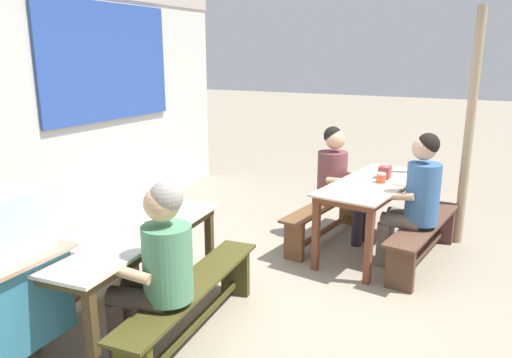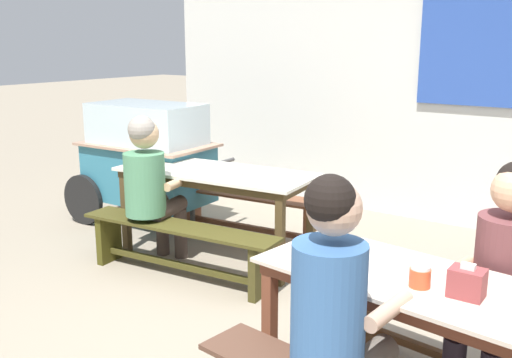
{
  "view_description": "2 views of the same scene",
  "coord_description": "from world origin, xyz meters",
  "px_view_note": "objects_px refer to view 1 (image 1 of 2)",
  "views": [
    {
      "loc": [
        -3.55,
        -1.45,
        1.99
      ],
      "look_at": [
        0.05,
        0.44,
        0.94
      ],
      "focal_mm": 34.32,
      "sensor_mm": 36.0,
      "label": 1
    },
    {
      "loc": [
        1.94,
        -2.74,
        1.8
      ],
      "look_at": [
        -0.16,
        0.26,
        0.93
      ],
      "focal_mm": 41.05,
      "sensor_mm": 36.0,
      "label": 2
    }
  ],
  "objects_px": {
    "wooden_support_post": "(469,130)",
    "condiment_jar": "(381,178)",
    "soup_bowl": "(156,219)",
    "bench_near_back": "(324,216)",
    "person_near_front": "(416,193)",
    "person_right_near_table": "(338,176)",
    "bench_near_front": "(424,236)",
    "tissue_box": "(385,172)",
    "bench_far_back": "(74,278)",
    "person_left_back_turned": "(158,261)",
    "bench_far_front": "(193,302)",
    "dining_table_far": "(127,241)",
    "dining_table_near": "(373,189)"
  },
  "relations": [
    {
      "from": "bench_near_back",
      "to": "person_near_front",
      "type": "xyz_separation_m",
      "value": [
        -0.29,
        -0.98,
        0.46
      ]
    },
    {
      "from": "condiment_jar",
      "to": "tissue_box",
      "type": "bearing_deg",
      "value": 3.31
    },
    {
      "from": "bench_near_front",
      "to": "bench_near_back",
      "type": "bearing_deg",
      "value": 82.99
    },
    {
      "from": "dining_table_near",
      "to": "person_left_back_turned",
      "type": "xyz_separation_m",
      "value": [
        -2.48,
        0.74,
        0.05
      ]
    },
    {
      "from": "dining_table_near",
      "to": "bench_near_back",
      "type": "height_order",
      "value": "dining_table_near"
    },
    {
      "from": "tissue_box",
      "to": "wooden_support_post",
      "type": "bearing_deg",
      "value": -53.67
    },
    {
      "from": "condiment_jar",
      "to": "soup_bowl",
      "type": "height_order",
      "value": "condiment_jar"
    },
    {
      "from": "bench_far_back",
      "to": "person_near_front",
      "type": "bearing_deg",
      "value": -47.32
    },
    {
      "from": "person_right_near_table",
      "to": "tissue_box",
      "type": "distance_m",
      "value": 0.52
    },
    {
      "from": "person_near_front",
      "to": "condiment_jar",
      "type": "xyz_separation_m",
      "value": [
        0.21,
        0.37,
        0.05
      ]
    },
    {
      "from": "tissue_box",
      "to": "condiment_jar",
      "type": "xyz_separation_m",
      "value": [
        -0.2,
        -0.01,
        -0.02
      ]
    },
    {
      "from": "bench_near_front",
      "to": "wooden_support_post",
      "type": "height_order",
      "value": "wooden_support_post"
    },
    {
      "from": "bench_far_front",
      "to": "bench_near_front",
      "type": "height_order",
      "value": "same"
    },
    {
      "from": "tissue_box",
      "to": "wooden_support_post",
      "type": "xyz_separation_m",
      "value": [
        0.52,
        -0.71,
        0.41
      ]
    },
    {
      "from": "bench_far_front",
      "to": "person_left_back_turned",
      "type": "height_order",
      "value": "person_left_back_turned"
    },
    {
      "from": "bench_far_front",
      "to": "tissue_box",
      "type": "bearing_deg",
      "value": -18.06
    },
    {
      "from": "dining_table_far",
      "to": "bench_far_front",
      "type": "relative_size",
      "value": 1.01
    },
    {
      "from": "bench_far_back",
      "to": "bench_near_front",
      "type": "relative_size",
      "value": 0.97
    },
    {
      "from": "soup_bowl",
      "to": "condiment_jar",
      "type": "bearing_deg",
      "value": -32.44
    },
    {
      "from": "bench_near_back",
      "to": "bench_near_front",
      "type": "xyz_separation_m",
      "value": [
        -0.13,
        -1.06,
        0.0
      ]
    },
    {
      "from": "dining_table_far",
      "to": "tissue_box",
      "type": "height_order",
      "value": "tissue_box"
    },
    {
      "from": "wooden_support_post",
      "to": "condiment_jar",
      "type": "bearing_deg",
      "value": 135.75
    },
    {
      "from": "person_right_near_table",
      "to": "bench_near_front",
      "type": "bearing_deg",
      "value": -106.06
    },
    {
      "from": "bench_far_back",
      "to": "bench_near_front",
      "type": "height_order",
      "value": "same"
    },
    {
      "from": "bench_far_front",
      "to": "tissue_box",
      "type": "height_order",
      "value": "tissue_box"
    },
    {
      "from": "person_right_near_table",
      "to": "wooden_support_post",
      "type": "height_order",
      "value": "wooden_support_post"
    },
    {
      "from": "tissue_box",
      "to": "bench_near_front",
      "type": "bearing_deg",
      "value": -117.46
    },
    {
      "from": "dining_table_far",
      "to": "person_near_front",
      "type": "xyz_separation_m",
      "value": [
        1.99,
        -1.68,
        0.07
      ]
    },
    {
      "from": "wooden_support_post",
      "to": "dining_table_far",
      "type": "bearing_deg",
      "value": 145.46
    },
    {
      "from": "bench_near_back",
      "to": "wooden_support_post",
      "type": "height_order",
      "value": "wooden_support_post"
    },
    {
      "from": "bench_far_back",
      "to": "person_right_near_table",
      "type": "bearing_deg",
      "value": -28.01
    },
    {
      "from": "person_near_front",
      "to": "condiment_jar",
      "type": "distance_m",
      "value": 0.43
    },
    {
      "from": "bench_near_front",
      "to": "soup_bowl",
      "type": "relative_size",
      "value": 11.29
    },
    {
      "from": "dining_table_near",
      "to": "bench_near_back",
      "type": "relative_size",
      "value": 1.08
    },
    {
      "from": "person_near_front",
      "to": "condiment_jar",
      "type": "bearing_deg",
      "value": 60.61
    },
    {
      "from": "tissue_box",
      "to": "person_left_back_turned",
      "type": "bearing_deg",
      "value": 163.22
    },
    {
      "from": "person_left_back_turned",
      "to": "condiment_jar",
      "type": "xyz_separation_m",
      "value": [
        2.46,
        -0.81,
        0.08
      ]
    },
    {
      "from": "bench_near_back",
      "to": "tissue_box",
      "type": "bearing_deg",
      "value": -79.32
    },
    {
      "from": "dining_table_near",
      "to": "person_near_front",
      "type": "distance_m",
      "value": 0.51
    },
    {
      "from": "dining_table_near",
      "to": "person_right_near_table",
      "type": "distance_m",
      "value": 0.49
    },
    {
      "from": "tissue_box",
      "to": "soup_bowl",
      "type": "relative_size",
      "value": 1.04
    },
    {
      "from": "bench_near_front",
      "to": "soup_bowl",
      "type": "bearing_deg",
      "value": 138.32
    },
    {
      "from": "bench_near_back",
      "to": "person_right_near_table",
      "type": "distance_m",
      "value": 0.45
    },
    {
      "from": "person_left_back_turned",
      "to": "tissue_box",
      "type": "distance_m",
      "value": 2.78
    },
    {
      "from": "soup_bowl",
      "to": "person_left_back_turned",
      "type": "bearing_deg",
      "value": -140.26
    },
    {
      "from": "soup_bowl",
      "to": "tissue_box",
      "type": "bearing_deg",
      "value": -29.78
    },
    {
      "from": "bench_near_back",
      "to": "wooden_support_post",
      "type": "distance_m",
      "value": 1.73
    },
    {
      "from": "bench_far_front",
      "to": "soup_bowl",
      "type": "relative_size",
      "value": 11.88
    },
    {
      "from": "person_right_near_table",
      "to": "person_left_back_turned",
      "type": "bearing_deg",
      "value": 173.73
    },
    {
      "from": "bench_far_front",
      "to": "bench_near_front",
      "type": "xyz_separation_m",
      "value": [
        2.1,
        -1.23,
        -0.0
      ]
    }
  ]
}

